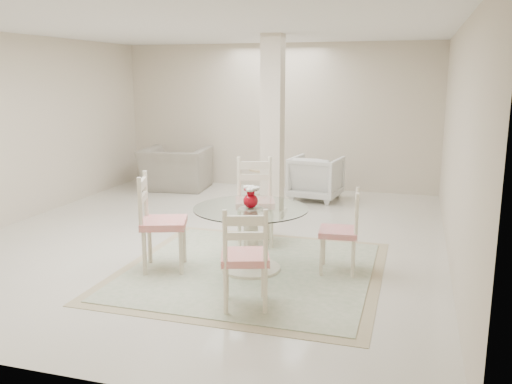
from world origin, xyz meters
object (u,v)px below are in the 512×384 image
(dining_table, at_px, (251,239))
(side_table, at_px, (264,185))
(column, at_px, (273,128))
(dining_chair_east, at_px, (345,225))
(dining_chair_south, at_px, (245,251))
(dining_chair_west, at_px, (157,215))
(dining_chair_north, at_px, (255,195))
(recliner_taupe, at_px, (176,169))
(red_vase, at_px, (251,196))
(armchair_white, at_px, (316,178))

(dining_table, xyz_separation_m, side_table, (-0.83, 3.48, -0.12))
(column, height_order, side_table, column)
(dining_chair_east, relative_size, dining_chair_south, 0.94)
(dining_chair_south, xyz_separation_m, side_table, (-1.09, 4.47, -0.32))
(dining_chair_west, bearing_deg, dining_chair_north, -49.90)
(dining_chair_north, bearing_deg, recliner_taupe, 112.12)
(dining_chair_west, bearing_deg, dining_chair_east, -95.38)
(dining_chair_north, height_order, recliner_taupe, dining_chair_north)
(dining_chair_south, relative_size, side_table, 2.02)
(recliner_taupe, bearing_deg, column, 142.55)
(dining_chair_east, bearing_deg, red_vase, -81.66)
(column, bearing_deg, dining_table, -80.66)
(column, height_order, red_vase, column)
(dining_chair_east, height_order, armchair_white, dining_chair_east)
(column, bearing_deg, dining_chair_east, -57.16)
(column, distance_m, recliner_taupe, 2.84)
(armchair_white, bearing_deg, dining_chair_north, 91.90)
(column, bearing_deg, red_vase, -80.60)
(column, relative_size, dining_chair_east, 2.65)
(dining_chair_north, height_order, dining_chair_west, dining_chair_north)
(recliner_taupe, bearing_deg, red_vase, 119.81)
(side_table, bearing_deg, dining_chair_west, -92.45)
(dining_table, xyz_separation_m, dining_chair_east, (0.99, 0.24, 0.17))
(column, relative_size, recliner_taupe, 2.25)
(column, relative_size, armchair_white, 3.24)
(column, bearing_deg, dining_chair_west, -102.98)
(red_vase, distance_m, dining_chair_west, 1.05)
(dining_table, relative_size, red_vase, 5.04)
(red_vase, height_order, armchair_white, red_vase)
(dining_table, height_order, dining_chair_north, dining_chair_north)
(dining_chair_east, bearing_deg, recliner_taupe, -139.65)
(dining_chair_west, distance_m, side_table, 3.76)
(column, height_order, recliner_taupe, column)
(dining_chair_north, relative_size, recliner_taupe, 1.01)
(column, distance_m, side_table, 1.63)
(dining_chair_north, xyz_separation_m, dining_chair_south, (0.51, -1.98, -0.07))
(column, height_order, dining_table, column)
(dining_chair_north, height_order, armchair_white, dining_chair_north)
(red_vase, bearing_deg, recliner_taupe, 124.90)
(column, height_order, dining_chair_west, column)
(dining_chair_south, xyz_separation_m, recliner_taupe, (-2.90, 4.79, -0.18))
(red_vase, height_order, recliner_taupe, red_vase)
(dining_chair_east, height_order, dining_chair_west, dining_chair_west)
(column, bearing_deg, armchair_white, 72.00)
(armchair_white, relative_size, side_table, 1.56)
(red_vase, height_order, dining_chair_west, dining_chair_west)
(dining_chair_south, distance_m, side_table, 4.61)
(side_table, bearing_deg, armchair_white, 14.00)
(recliner_taupe, bearing_deg, dining_chair_south, 116.12)
(red_vase, bearing_deg, column, 99.40)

